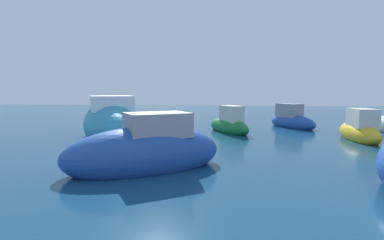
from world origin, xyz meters
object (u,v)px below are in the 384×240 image
at_px(moored_boat_1, 111,123).
at_px(moored_boat_9, 292,120).
at_px(moored_boat_6, 147,151).
at_px(moored_boat_2, 359,130).
at_px(moored_boat_5, 378,125).
at_px(moored_boat_3, 229,125).

xyz_separation_m(moored_boat_1, moored_boat_9, (8.91, 4.97, -0.24)).
bearing_deg(moored_boat_6, moored_boat_2, -175.58).
bearing_deg(moored_boat_1, moored_boat_6, -176.37).
bearing_deg(moored_boat_5, moored_boat_1, 86.24).
bearing_deg(moored_boat_2, moored_boat_3, 73.03).
xyz_separation_m(moored_boat_2, moored_boat_3, (-5.55, 1.83, -0.03)).
relative_size(moored_boat_2, moored_boat_9, 0.97).
xyz_separation_m(moored_boat_2, moored_boat_6, (-7.84, -5.77, 0.08)).
relative_size(moored_boat_2, moored_boat_5, 0.96).
height_order(moored_boat_5, moored_boat_6, moored_boat_6).
height_order(moored_boat_2, moored_boat_6, moored_boat_6).
relative_size(moored_boat_2, moored_boat_6, 0.76).
bearing_deg(moored_boat_3, moored_boat_5, -108.17).
xyz_separation_m(moored_boat_3, moored_boat_5, (7.93, 1.65, -0.10)).
xyz_separation_m(moored_boat_2, moored_boat_9, (-1.92, 4.33, 0.00)).
bearing_deg(moored_boat_1, moored_boat_9, -87.47).
bearing_deg(moored_boat_5, moored_boat_2, 124.53).
height_order(moored_boat_6, moored_boat_9, moored_boat_6).
xyz_separation_m(moored_boat_1, moored_boat_2, (10.83, 0.64, -0.24)).
distance_m(moored_boat_5, moored_boat_6, 13.78).
bearing_deg(moored_boat_3, moored_boat_9, -85.25).
height_order(moored_boat_1, moored_boat_2, moored_boat_1).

